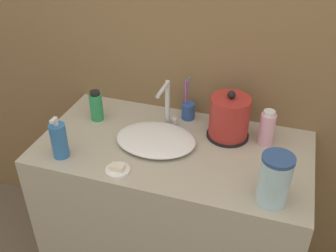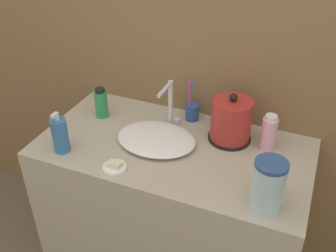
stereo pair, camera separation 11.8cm
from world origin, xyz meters
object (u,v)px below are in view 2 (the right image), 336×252
(mouthwash_bottle, at_px, (101,103))
(water_pitcher, at_px, (268,185))
(toothbrush_cup, at_px, (191,111))
(lotion_bottle, at_px, (60,135))
(shampoo_bottle, at_px, (269,133))
(electric_kettle, at_px, (231,122))
(faucet, at_px, (170,103))

(mouthwash_bottle, bearing_deg, water_pitcher, -19.96)
(toothbrush_cup, relative_size, water_pitcher, 1.07)
(mouthwash_bottle, bearing_deg, lotion_bottle, -92.35)
(shampoo_bottle, xyz_separation_m, water_pitcher, (0.06, -0.36, 0.02))
(electric_kettle, distance_m, lotion_bottle, 0.73)
(faucet, xyz_separation_m, lotion_bottle, (-0.35, -0.36, -0.05))
(shampoo_bottle, height_order, mouthwash_bottle, shampoo_bottle)
(lotion_bottle, xyz_separation_m, shampoo_bottle, (0.81, 0.36, -0.00))
(faucet, distance_m, water_pitcher, 0.63)
(faucet, bearing_deg, lotion_bottle, -134.86)
(electric_kettle, bearing_deg, shampoo_bottle, -1.30)
(toothbrush_cup, height_order, shampoo_bottle, toothbrush_cup)
(lotion_bottle, bearing_deg, shampoo_bottle, 23.87)
(faucet, relative_size, shampoo_bottle, 1.37)
(faucet, distance_m, lotion_bottle, 0.50)
(toothbrush_cup, distance_m, lotion_bottle, 0.62)
(lotion_bottle, bearing_deg, toothbrush_cup, 46.88)
(water_pitcher, bearing_deg, faucet, 145.38)
(lotion_bottle, distance_m, shampoo_bottle, 0.88)
(electric_kettle, height_order, mouthwash_bottle, electric_kettle)
(faucet, distance_m, toothbrush_cup, 0.15)
(toothbrush_cup, distance_m, shampoo_bottle, 0.40)
(mouthwash_bottle, distance_m, water_pitcher, 0.91)
(toothbrush_cup, height_order, mouthwash_bottle, toothbrush_cup)
(electric_kettle, height_order, water_pitcher, electric_kettle)
(water_pitcher, bearing_deg, toothbrush_cup, 134.42)
(electric_kettle, xyz_separation_m, water_pitcher, (0.23, -0.36, 0.01))
(electric_kettle, relative_size, lotion_bottle, 1.21)
(faucet, bearing_deg, mouthwash_bottle, -172.54)
(faucet, height_order, electric_kettle, electric_kettle)
(water_pitcher, bearing_deg, lotion_bottle, -179.99)
(electric_kettle, bearing_deg, toothbrush_cup, 156.70)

